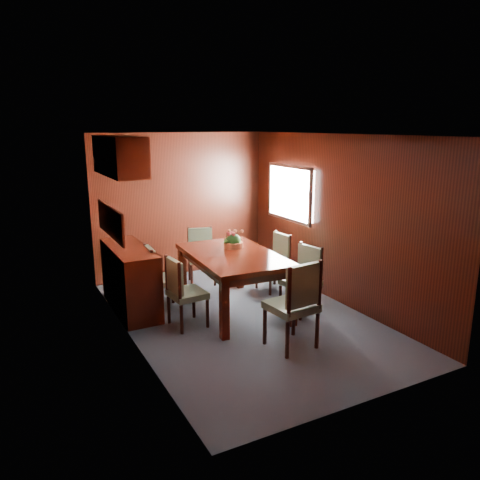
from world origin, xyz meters
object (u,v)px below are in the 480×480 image
chair_right_near (304,275)px  chair_head (296,300)px  sideboard (130,279)px  chair_left_near (182,289)px  dining_table (233,262)px  flower_centerpiece (233,238)px

chair_right_near → chair_head: bearing=128.9°
sideboard → chair_left_near: size_ratio=1.51×
dining_table → chair_left_near: 0.87m
dining_table → chair_right_near: size_ratio=1.92×
dining_table → flower_centerpiece: bearing=65.0°
chair_left_near → chair_right_near: bearing=75.3°
chair_right_near → sideboard: bearing=49.8°
flower_centerpiece → sideboard: bearing=164.0°
dining_table → chair_head: size_ratio=1.68×
sideboard → chair_left_near: chair_left_near is taller
flower_centerpiece → chair_right_near: bearing=-48.0°
chair_head → flower_centerpiece: size_ratio=3.66×
chair_left_near → chair_head: 1.49m
sideboard → chair_right_near: chair_right_near is taller
chair_head → flower_centerpiece: bearing=82.6°
chair_right_near → chair_head: 1.15m
flower_centerpiece → chair_head: bearing=-91.7°
sideboard → chair_left_near: (0.43, -0.87, 0.06)m
dining_table → sideboard: bearing=154.9°
chair_head → flower_centerpiece: (0.05, 1.65, 0.36)m
chair_left_near → flower_centerpiece: bearing=111.5°
chair_left_near → chair_head: size_ratio=0.87×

